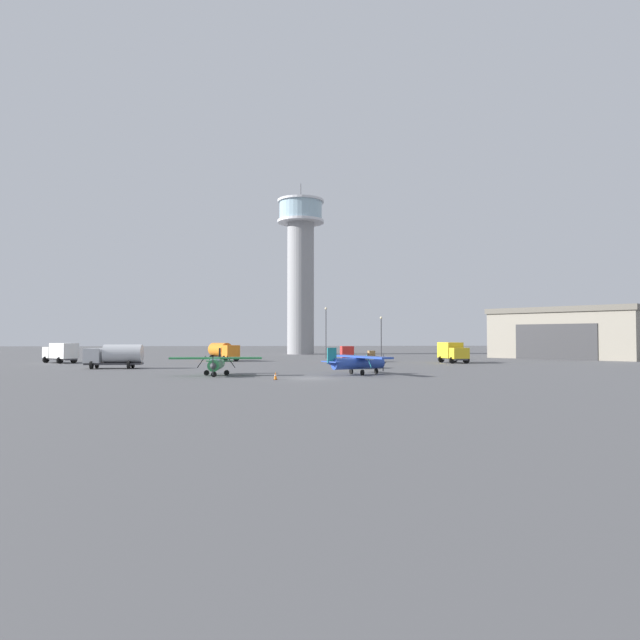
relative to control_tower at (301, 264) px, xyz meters
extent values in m
plane|color=#545456|center=(-2.59, -77.15, -21.21)|extent=(400.00, 400.00, 0.00)
cylinder|color=gray|center=(0.00, 0.00, -5.75)|extent=(6.27, 6.27, 30.92)
cylinder|color=silver|center=(0.00, 0.00, 10.01)|extent=(10.93, 10.93, 0.60)
cylinder|color=#99B7C6|center=(0.00, 0.00, 12.45)|extent=(10.06, 10.06, 4.27)
cylinder|color=silver|center=(0.00, 0.00, 14.83)|extent=(10.93, 10.93, 0.50)
cylinder|color=#38383D|center=(0.00, 0.00, 17.08)|extent=(0.16, 0.16, 4.00)
cube|color=gray|center=(50.99, -28.57, -16.99)|extent=(32.15, 32.56, 8.42)
cube|color=#625C52|center=(50.99, -28.57, -12.28)|extent=(33.00, 33.41, 1.00)
cube|color=#38383A|center=(43.56, -35.31, -18.05)|extent=(9.67, 10.65, 6.32)
cylinder|color=#287A42|center=(-12.02, -72.44, -20.07)|extent=(1.20, 5.83, 1.16)
cone|color=#38383D|center=(-12.05, -75.57, -20.07)|extent=(0.82, 0.85, 0.81)
cube|color=#38383D|center=(-12.05, -75.57, -20.07)|extent=(0.09, 0.06, 1.77)
cube|color=#287A42|center=(-12.02, -72.72, -19.40)|extent=(9.34, 1.47, 0.19)
cylinder|color=black|center=(-13.52, -72.70, -19.78)|extent=(0.92, 0.08, 1.27)
cylinder|color=black|center=(-10.53, -72.73, -19.78)|extent=(0.92, 0.08, 1.27)
cube|color=#99B7C6|center=(-12.03, -73.55, -19.75)|extent=(0.93, 1.03, 0.65)
cone|color=#287A42|center=(-12.00, -69.30, -19.97)|extent=(0.88, 1.31, 0.87)
cube|color=black|center=(-12.00, -69.30, -19.23)|extent=(0.12, 1.03, 1.59)
cube|color=#287A42|center=(-12.00, -69.30, -19.83)|extent=(2.80, 0.86, 0.09)
cylinder|color=black|center=(-12.04, -74.67, -20.93)|extent=(0.56, 0.16, 0.56)
cylinder|color=black|center=(-13.05, -72.24, -20.93)|extent=(0.56, 0.16, 0.56)
cylinder|color=black|center=(-10.99, -72.26, -20.93)|extent=(0.56, 0.16, 0.56)
cylinder|color=#2847A8|center=(2.76, -72.09, -20.03)|extent=(5.97, 3.65, 1.20)
cone|color=#38383D|center=(5.70, -70.71, -20.03)|extent=(1.15, 1.13, 0.84)
cube|color=#38383D|center=(5.70, -70.71, -20.03)|extent=(0.09, 0.11, 1.84)
cube|color=#2847A8|center=(3.02, -71.97, -19.33)|extent=(5.43, 9.37, 0.19)
cylinder|color=teal|center=(3.68, -73.37, -19.73)|extent=(0.47, 0.89, 1.31)
cylinder|color=teal|center=(2.37, -70.56, -19.73)|extent=(0.47, 0.89, 1.31)
cube|color=#99B7C6|center=(3.81, -71.60, -19.70)|extent=(1.37, 1.32, 0.68)
cone|color=#2847A8|center=(-0.18, -73.47, -19.93)|extent=(1.61, 1.39, 0.90)
cube|color=teal|center=(-0.18, -73.47, -19.15)|extent=(1.01, 0.56, 1.64)
cube|color=#2847A8|center=(-0.18, -73.47, -19.78)|extent=(2.02, 3.00, 0.10)
cylinder|color=black|center=(4.86, -71.10, -20.92)|extent=(0.39, 0.59, 0.58)
cylinder|color=black|center=(3.04, -73.13, -20.92)|extent=(0.39, 0.59, 0.58)
cylinder|color=black|center=(2.13, -71.21, -20.92)|extent=(0.39, 0.59, 0.58)
cube|color=#38383D|center=(7.88, -42.05, -20.59)|extent=(6.80, 2.20, 0.24)
cube|color=red|center=(5.46, -42.13, -19.57)|extent=(1.97, 2.53, 1.79)
cube|color=#99B7C6|center=(4.57, -42.16, -19.21)|extent=(0.15, 2.10, 0.89)
cube|color=brown|center=(8.97, -42.01, -20.39)|extent=(4.63, 2.62, 0.16)
cube|color=#997547|center=(9.43, -41.99, -19.86)|extent=(1.13, 1.13, 0.90)
cylinder|color=black|center=(5.56, -43.24, -20.71)|extent=(0.31, 1.01, 1.00)
cylinder|color=black|center=(5.49, -41.02, -20.71)|extent=(0.31, 1.01, 1.00)
cylinder|color=black|center=(9.94, -43.09, -20.71)|extent=(0.31, 1.01, 1.00)
cylinder|color=black|center=(9.86, -40.87, -20.71)|extent=(0.31, 1.01, 1.00)
cube|color=#38383D|center=(-26.23, -58.38, -20.59)|extent=(6.92, 2.14, 0.24)
cube|color=#B7BABF|center=(-28.71, -58.43, -19.56)|extent=(1.97, 2.55, 1.82)
cube|color=#99B7C6|center=(-29.61, -58.44, -19.19)|extent=(0.12, 2.14, 0.91)
cylinder|color=#B7BABF|center=(-25.12, -58.36, -19.32)|extent=(4.70, 2.39, 2.30)
cylinder|color=black|center=(-28.62, -59.56, -20.71)|extent=(0.29, 1.01, 1.00)
cylinder|color=black|center=(-28.66, -57.30, -20.71)|extent=(0.29, 1.01, 1.00)
cylinder|color=black|center=(-24.15, -59.47, -20.71)|extent=(0.29, 1.01, 1.00)
cylinder|color=black|center=(-24.19, -57.21, -20.71)|extent=(0.29, 1.01, 1.00)
cube|color=#38383D|center=(-14.51, -37.03, -20.59)|extent=(5.28, 6.21, 0.24)
cube|color=orange|center=(-13.17, -38.86, -19.51)|extent=(2.98, 2.85, 1.91)
cube|color=#99B7C6|center=(-12.68, -39.52, -19.13)|extent=(1.70, 1.28, 0.95)
cylinder|color=orange|center=(-15.12, -36.20, -19.32)|extent=(4.35, 4.76, 2.29)
cylinder|color=black|center=(-12.33, -38.16, -20.71)|extent=(0.97, 0.81, 1.00)
cylinder|color=black|center=(-14.08, -39.45, -20.71)|extent=(0.97, 0.81, 1.00)
cylinder|color=black|center=(-14.75, -34.87, -20.71)|extent=(0.97, 0.81, 1.00)
cylinder|color=black|center=(-16.50, -36.15, -20.71)|extent=(0.97, 0.81, 1.00)
cube|color=#38383D|center=(-38.82, -42.07, -20.59)|extent=(6.16, 5.89, 0.24)
cube|color=white|center=(-40.57, -40.47, -19.61)|extent=(3.00, 3.03, 1.71)
cube|color=#99B7C6|center=(-41.21, -39.88, -19.27)|extent=(1.45, 1.57, 0.86)
cube|color=white|center=(-38.04, -42.80, -19.31)|extent=(4.91, 4.79, 2.31)
cylinder|color=black|center=(-41.26, -41.31, -20.71)|extent=(0.88, 0.92, 1.00)
cylinder|color=black|center=(-39.79, -39.71, -20.71)|extent=(0.88, 0.92, 1.00)
cylinder|color=black|center=(-38.11, -44.21, -20.71)|extent=(0.88, 0.92, 1.00)
cylinder|color=black|center=(-36.63, -42.61, -20.71)|extent=(0.88, 0.92, 1.00)
cube|color=#38383D|center=(21.33, -46.64, -20.59)|extent=(2.77, 6.27, 0.24)
cube|color=gold|center=(21.61, -48.81, -19.66)|extent=(2.72, 2.01, 1.62)
cube|color=#99B7C6|center=(21.71, -49.59, -19.33)|extent=(2.14, 0.35, 0.81)
cube|color=gold|center=(21.20, -45.65, -19.26)|extent=(3.02, 4.36, 2.41)
cylinder|color=black|center=(22.73, -48.61, -20.71)|extent=(1.03, 0.40, 1.00)
cylinder|color=black|center=(20.47, -48.89, -20.71)|extent=(1.03, 0.40, 1.00)
cylinder|color=black|center=(22.23, -44.69, -20.71)|extent=(1.03, 0.40, 1.00)
cylinder|color=black|center=(19.97, -44.98, -20.71)|extent=(1.03, 0.40, 1.00)
cube|color=#287A42|center=(4.95, -60.27, -20.61)|extent=(3.59, 4.52, 0.55)
cube|color=#99B7C6|center=(5.05, -60.08, -20.09)|extent=(2.58, 2.83, 0.50)
cylinder|color=black|center=(5.09, -61.87, -20.89)|extent=(0.65, 0.45, 0.64)
cylinder|color=black|center=(3.55, -61.06, -20.89)|extent=(0.65, 0.45, 0.64)
cylinder|color=black|center=(6.35, -59.47, -20.89)|extent=(0.65, 0.45, 0.64)
cylinder|color=black|center=(4.82, -58.66, -20.89)|extent=(0.65, 0.45, 0.64)
cylinder|color=#38383D|center=(3.57, -26.03, -16.62)|extent=(0.18, 0.18, 9.16)
sphere|color=#F9E5B2|center=(3.57, -26.03, -11.82)|extent=(0.44, 0.44, 0.44)
cylinder|color=#38383D|center=(12.62, -33.78, -17.62)|extent=(0.18, 0.18, 7.16)
sphere|color=#F9E5B2|center=(12.62, -33.78, -13.82)|extent=(0.44, 0.44, 0.44)
cube|color=black|center=(-5.97, -78.60, -21.19)|extent=(0.36, 0.36, 0.04)
cone|color=orange|center=(-5.97, -78.60, -20.83)|extent=(0.30, 0.30, 0.68)
cylinder|color=white|center=(-5.97, -78.60, -20.79)|extent=(0.21, 0.21, 0.08)
camera|label=1|loc=(-6.05, -130.58, -17.27)|focal=31.32mm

